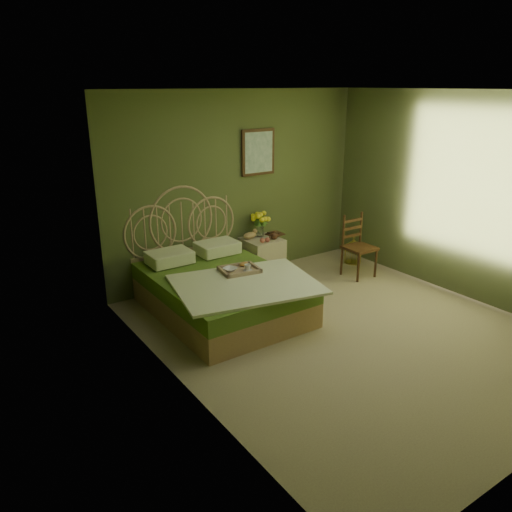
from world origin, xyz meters
TOP-DOWN VIEW (x-y plane):
  - floor at (0.00, 0.00)m, footprint 4.50×4.50m
  - ceiling at (0.00, 0.00)m, footprint 4.50×4.50m
  - wall_back at (0.00, 2.25)m, footprint 4.00×0.00m
  - wall_left at (-2.00, 0.00)m, footprint 0.00×4.50m
  - wall_right at (2.00, 0.00)m, footprint 0.00×4.50m
  - wall_art at (0.31, 2.22)m, footprint 0.54×0.04m
  - bed at (-0.90, 1.29)m, footprint 1.78×2.25m
  - nightstand at (0.22, 1.99)m, footprint 0.51×0.51m
  - chair at (1.36, 1.25)m, footprint 0.41×0.41m
  - birdcage at (1.70, 1.62)m, footprint 0.25×0.25m
  - book_lower at (0.39, 2.00)m, footprint 0.24×0.27m
  - book_upper at (0.39, 2.00)m, footprint 0.17×0.23m
  - cereal_bowl at (-0.81, 1.19)m, footprint 0.20×0.20m
  - coffee_cup at (-0.63, 1.08)m, footprint 0.10×0.10m

SIDE VIEW (x-z plane):
  - floor at x=0.00m, z-range 0.00..0.00m
  - birdcage at x=1.70m, z-range 0.00..0.38m
  - bed at x=-0.90m, z-range -0.39..1.00m
  - nightstand at x=0.22m, z-range -0.14..0.85m
  - chair at x=1.36m, z-range 0.05..0.95m
  - cereal_bowl at x=-0.81m, z-range 0.54..0.58m
  - book_lower at x=0.39m, z-range 0.56..0.58m
  - coffee_cup at x=-0.63m, z-range 0.54..0.62m
  - book_upper at x=0.39m, z-range 0.58..0.60m
  - wall_back at x=0.00m, z-range -0.70..3.30m
  - wall_left at x=-2.00m, z-range -0.95..3.55m
  - wall_right at x=2.00m, z-range -0.95..3.55m
  - wall_art at x=0.31m, z-range 1.43..2.07m
  - ceiling at x=0.00m, z-range 2.60..2.60m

